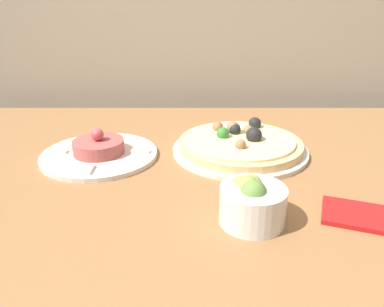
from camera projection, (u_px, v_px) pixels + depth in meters
dining_table at (208, 207)px, 0.80m from camera, size 1.40×0.87×0.76m
pizza_plate at (240, 145)px, 0.84m from camera, size 0.30×0.30×0.06m
tartare_plate at (99, 152)px, 0.81m from camera, size 0.25×0.25×0.07m
small_bowl at (252, 201)px, 0.57m from camera, size 0.10×0.10×0.08m
napkin at (368, 217)px, 0.59m from camera, size 0.16×0.12×0.01m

